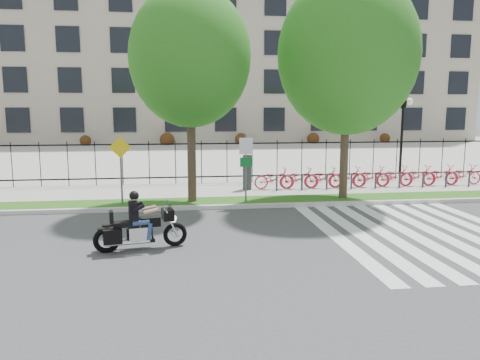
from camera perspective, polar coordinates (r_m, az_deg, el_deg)
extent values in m
plane|color=#3C3C3F|center=(13.22, 2.51, -7.20)|extent=(120.00, 120.00, 0.00)
cube|color=beige|center=(17.14, 0.15, -3.23)|extent=(60.00, 0.20, 0.15)
cube|color=#215214|center=(17.96, -0.20, -2.67)|extent=(60.00, 1.50, 0.15)
cube|color=#ADAAA2|center=(20.40, -1.08, -1.29)|extent=(60.00, 3.50, 0.15)
cube|color=#ADAAA2|center=(37.75, -4.03, 3.28)|extent=(80.00, 34.00, 0.10)
cube|color=#A19582|center=(57.91, -5.36, 15.02)|extent=(60.00, 20.00, 20.00)
cylinder|color=black|center=(27.44, 19.10, 4.86)|extent=(0.14, 0.14, 4.00)
cylinder|color=black|center=(27.39, 19.30, 8.83)|extent=(0.06, 0.70, 0.70)
sphere|color=white|center=(27.24, 18.64, 9.07)|extent=(0.36, 0.36, 0.36)
sphere|color=white|center=(27.55, 19.97, 9.00)|extent=(0.36, 0.36, 0.36)
cylinder|color=#37271E|center=(17.54, -5.93, 3.83)|extent=(0.32, 0.32, 3.98)
ellipsoid|color=#175A14|center=(17.57, -6.11, 14.69)|extent=(4.43, 4.43, 5.10)
cylinder|color=#37271E|center=(18.65, 12.61, 3.85)|extent=(0.32, 0.32, 3.91)
ellipsoid|color=#175A14|center=(18.70, 12.98, 14.72)|extent=(5.30, 5.30, 6.09)
cube|color=#2D2D33|center=(20.11, 0.87, 0.94)|extent=(0.35, 0.25, 1.50)
imported|color=red|center=(20.36, 4.21, 0.20)|extent=(1.76, 0.61, 0.93)
cylinder|color=#2D2D33|center=(19.89, 4.50, -0.33)|extent=(0.08, 0.08, 0.70)
imported|color=red|center=(20.61, 7.21, 0.26)|extent=(1.76, 0.61, 0.93)
cylinder|color=#2D2D33|center=(20.14, 7.56, -0.27)|extent=(0.08, 0.08, 0.70)
imported|color=red|center=(20.91, 10.13, 0.31)|extent=(1.76, 0.61, 0.93)
cylinder|color=#2D2D33|center=(20.45, 10.54, -0.20)|extent=(0.08, 0.08, 0.70)
imported|color=red|center=(21.26, 12.96, 0.36)|extent=(1.76, 0.61, 0.93)
cylinder|color=#2D2D33|center=(20.82, 13.42, -0.14)|extent=(0.08, 0.08, 0.70)
imported|color=red|center=(21.67, 15.69, 0.41)|extent=(1.76, 0.61, 0.93)
cylinder|color=#2D2D33|center=(21.23, 16.20, -0.08)|extent=(0.08, 0.08, 0.70)
imported|color=red|center=(22.12, 18.31, 0.46)|extent=(1.76, 0.61, 0.93)
cylinder|color=#2D2D33|center=(21.69, 18.86, -0.02)|extent=(0.08, 0.08, 0.70)
imported|color=red|center=(22.62, 20.82, 0.51)|extent=(1.76, 0.61, 0.93)
cylinder|color=#2D2D33|center=(22.20, 21.41, 0.03)|extent=(0.08, 0.08, 0.70)
imported|color=red|center=(23.16, 23.22, 0.55)|extent=(1.76, 0.61, 0.93)
cylinder|color=#2D2D33|center=(22.75, 23.84, 0.09)|extent=(0.08, 0.08, 0.70)
imported|color=red|center=(23.74, 25.51, 0.59)|extent=(1.76, 0.61, 0.93)
cylinder|color=#2D2D33|center=(23.34, 26.15, 0.14)|extent=(0.08, 0.08, 0.70)
cylinder|color=#59595B|center=(17.43, 0.72, 1.40)|extent=(0.07, 0.07, 2.50)
cube|color=white|center=(17.31, 0.74, 4.17)|extent=(0.50, 0.03, 0.60)
cube|color=#0C6626|center=(17.36, 0.74, 2.20)|extent=(0.45, 0.03, 0.35)
cylinder|color=#59595B|center=(17.40, -14.28, 0.94)|extent=(0.07, 0.07, 2.40)
cube|color=yellow|center=(17.26, -14.41, 3.89)|extent=(0.78, 0.03, 0.78)
torus|color=black|center=(12.60, -7.91, -6.59)|extent=(0.65, 0.24, 0.64)
torus|color=black|center=(12.42, -15.95, -7.08)|extent=(0.69, 0.27, 0.67)
cube|color=black|center=(12.44, -8.81, -4.14)|extent=(0.37, 0.55, 0.28)
cube|color=#26262B|center=(12.40, -8.53, -3.17)|extent=(0.22, 0.48, 0.28)
cube|color=silver|center=(12.45, -12.13, -6.41)|extent=(0.60, 0.41, 0.37)
cube|color=black|center=(12.41, -10.90, -4.98)|extent=(0.56, 0.41, 0.24)
cube|color=black|center=(12.35, -13.67, -5.22)|extent=(0.70, 0.45, 0.13)
cube|color=black|center=(12.28, -15.42, -4.39)|extent=(0.15, 0.33, 0.31)
cube|color=black|center=(12.12, -15.26, -6.72)|extent=(0.48, 0.23, 0.37)
cube|color=black|center=(12.66, -15.41, -6.07)|extent=(0.48, 0.23, 0.37)
cube|color=black|center=(12.29, -12.86, -3.67)|extent=(0.29, 0.41, 0.48)
sphere|color=tan|center=(12.23, -12.79, -2.05)|extent=(0.21, 0.21, 0.21)
sphere|color=black|center=(12.22, -12.80, -1.88)|extent=(0.25, 0.25, 0.25)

